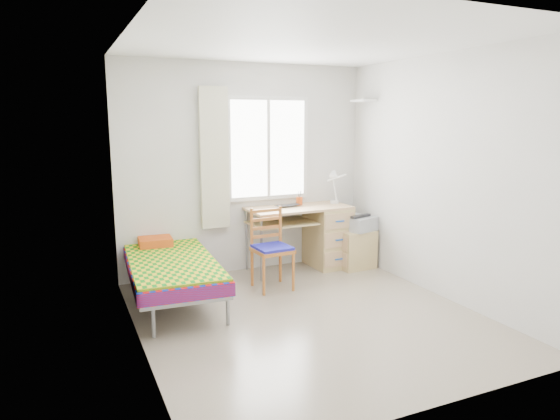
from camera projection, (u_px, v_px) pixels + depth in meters
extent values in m
plane|color=#BCAD93|center=(308.00, 316.00, 4.91)|extent=(3.50, 3.50, 0.00)
plane|color=white|center=(311.00, 41.00, 4.45)|extent=(3.50, 3.50, 0.00)
plane|color=silver|center=(245.00, 169.00, 6.25)|extent=(3.20, 0.00, 3.20)
plane|color=silver|center=(135.00, 196.00, 4.04)|extent=(0.00, 3.50, 3.50)
plane|color=silver|center=(443.00, 178.00, 5.32)|extent=(0.00, 3.50, 3.50)
cube|color=white|center=(268.00, 149.00, 6.31)|extent=(1.10, 0.04, 1.30)
cube|color=white|center=(268.00, 149.00, 6.30)|extent=(1.00, 0.02, 1.20)
cube|color=white|center=(268.00, 149.00, 6.30)|extent=(0.04, 0.02, 1.20)
cube|color=beige|center=(215.00, 159.00, 5.99)|extent=(0.35, 0.05, 1.70)
cube|color=white|center=(363.00, 101.00, 6.39)|extent=(0.20, 0.32, 0.03)
cube|color=gray|center=(172.00, 273.00, 5.26)|extent=(0.94, 1.89, 0.06)
cube|color=red|center=(172.00, 266.00, 5.25)|extent=(0.98, 1.92, 0.13)
cube|color=yellow|center=(172.00, 260.00, 5.22)|extent=(0.95, 1.80, 0.03)
cube|color=tan|center=(155.00, 234.00, 6.02)|extent=(0.89, 0.10, 0.51)
cube|color=#D75317|center=(155.00, 242.00, 5.77)|extent=(0.39, 0.34, 0.09)
cylinder|color=gray|center=(153.00, 322.00, 4.42)|extent=(0.04, 0.04, 0.30)
cylinder|color=gray|center=(186.00, 264.00, 6.17)|extent=(0.04, 0.04, 0.30)
cube|color=tan|center=(299.00, 208.00, 6.33)|extent=(1.33, 0.64, 0.03)
cube|color=tan|center=(328.00, 236.00, 6.57)|extent=(0.47, 0.59, 0.79)
cube|color=tan|center=(282.00, 223.00, 6.26)|extent=(0.82, 0.58, 0.02)
cylinder|color=gray|center=(261.00, 249.00, 5.93)|extent=(0.03, 0.03, 0.79)
cylinder|color=gray|center=(247.00, 240.00, 6.38)|extent=(0.03, 0.03, 0.79)
cube|color=#A86320|center=(272.00, 250.00, 5.66)|extent=(0.43, 0.43, 0.04)
cube|color=#1B1B98|center=(272.00, 248.00, 5.66)|extent=(0.40, 0.40, 0.04)
cube|color=#A86320|center=(266.00, 223.00, 5.77)|extent=(0.36, 0.05, 0.40)
cylinder|color=#A86320|center=(264.00, 276.00, 5.47)|extent=(0.03, 0.03, 0.45)
cylinder|color=#A86320|center=(280.00, 244.00, 5.90)|extent=(0.04, 0.04, 0.92)
cube|color=tan|center=(354.00, 249.00, 6.52)|extent=(0.48, 0.44, 0.50)
cube|color=tan|center=(339.00, 242.00, 6.41)|extent=(0.03, 0.37, 0.18)
cube|color=tan|center=(338.00, 258.00, 6.44)|extent=(0.03, 0.37, 0.18)
cube|color=#A3A7AB|center=(356.00, 223.00, 6.48)|extent=(0.49, 0.53, 0.18)
cube|color=black|center=(356.00, 216.00, 6.47)|extent=(0.39, 0.43, 0.02)
imported|color=black|center=(290.00, 206.00, 6.29)|extent=(0.35, 0.25, 0.03)
cylinder|color=#D75317|center=(299.00, 201.00, 6.47)|extent=(0.10, 0.10, 0.10)
cylinder|color=white|center=(335.00, 202.00, 6.60)|extent=(0.12, 0.12, 0.03)
cylinder|color=white|center=(335.00, 189.00, 6.57)|extent=(0.02, 0.13, 0.31)
cylinder|color=white|center=(337.00, 178.00, 6.46)|extent=(0.15, 0.28, 0.13)
cone|color=white|center=(335.00, 176.00, 6.34)|extent=(0.17, 0.18, 0.15)
imported|color=gray|center=(282.00, 226.00, 6.31)|extent=(0.30, 0.32, 0.02)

